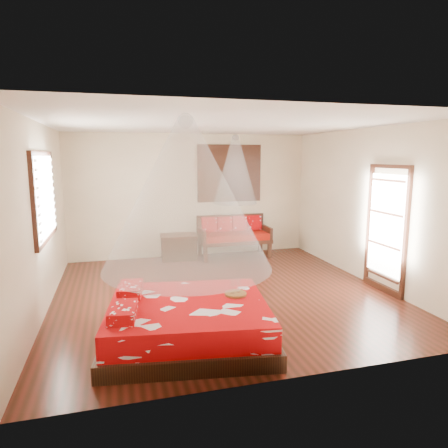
# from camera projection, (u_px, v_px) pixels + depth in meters

# --- Properties ---
(room) EXTENTS (5.54, 5.54, 2.84)m
(room) POSITION_uv_depth(u_px,v_px,m) (222.00, 211.00, 6.56)
(room) COLOR black
(room) RESTS_ON ground
(bed) EXTENTS (2.27, 2.11, 0.63)m
(bed) POSITION_uv_depth(u_px,v_px,m) (187.00, 321.00, 5.00)
(bed) COLOR black
(bed) RESTS_ON floor
(daybed) EXTENTS (1.62, 0.72, 0.94)m
(daybed) POSITION_uv_depth(u_px,v_px,m) (233.00, 234.00, 9.20)
(daybed) COLOR black
(daybed) RESTS_ON floor
(storage_chest) EXTENTS (0.86, 0.66, 0.56)m
(storage_chest) POSITION_uv_depth(u_px,v_px,m) (179.00, 247.00, 8.98)
(storage_chest) COLOR black
(storage_chest) RESTS_ON floor
(shutter_panel) EXTENTS (1.52, 0.06, 1.32)m
(shutter_panel) POSITION_uv_depth(u_px,v_px,m) (229.00, 173.00, 9.29)
(shutter_panel) COLOR black
(shutter_panel) RESTS_ON wall_back
(window_left) EXTENTS (0.10, 1.74, 1.34)m
(window_left) POSITION_uv_depth(u_px,v_px,m) (45.00, 196.00, 5.99)
(window_left) COLOR black
(window_left) RESTS_ON wall_left
(glazed_door) EXTENTS (0.08, 1.02, 2.16)m
(glazed_door) POSITION_uv_depth(u_px,v_px,m) (386.00, 230.00, 6.75)
(glazed_door) COLOR black
(glazed_door) RESTS_ON floor
(wine_tray) EXTENTS (0.29, 0.29, 0.23)m
(wine_tray) POSITION_uv_depth(u_px,v_px,m) (236.00, 290.00, 5.22)
(wine_tray) COLOR brown
(wine_tray) RESTS_ON bed
(mosquito_net_main) EXTENTS (2.05, 2.05, 1.80)m
(mosquito_net_main) POSITION_uv_depth(u_px,v_px,m) (187.00, 194.00, 4.73)
(mosquito_net_main) COLOR white
(mosquito_net_main) RESTS_ON ceiling
(mosquito_net_daybed) EXTENTS (0.97, 0.97, 1.50)m
(mosquito_net_daybed) POSITION_uv_depth(u_px,v_px,m) (235.00, 170.00, 8.83)
(mosquito_net_daybed) COLOR white
(mosquito_net_daybed) RESTS_ON ceiling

